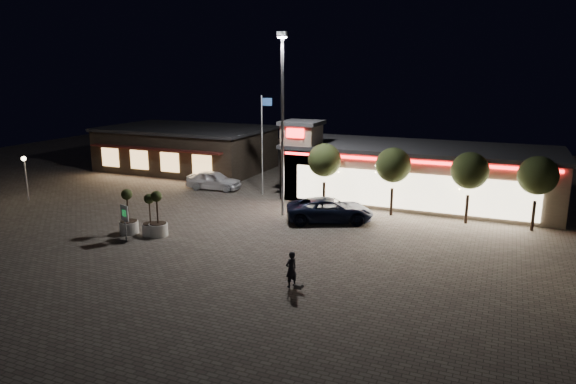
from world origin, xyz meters
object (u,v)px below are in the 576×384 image
at_px(planter_left, 129,220).
at_px(pickup_truck, 330,210).
at_px(pedestrian, 291,269).
at_px(white_sedan, 214,180).
at_px(planter_mid, 158,222).
at_px(valet_sign, 125,216).

bearing_deg(planter_left, pickup_truck, 34.71).
distance_m(pedestrian, planter_left, 12.90).
distance_m(white_sedan, pedestrian, 21.17).
relative_size(pedestrian, planter_mid, 0.61).
bearing_deg(pedestrian, valet_sign, -71.87).
xyz_separation_m(pedestrian, valet_sign, (-11.62, 2.22, 0.67)).
distance_m(pickup_truck, pedestrian, 10.99).
height_order(planter_mid, valet_sign, planter_mid).
distance_m(white_sedan, planter_mid, 12.66).
distance_m(pickup_truck, planter_mid, 11.20).
height_order(planter_left, valet_sign, planter_left).
bearing_deg(pedestrian, planter_left, -76.60).
distance_m(white_sedan, planter_left, 12.60).
bearing_deg(pedestrian, white_sedan, -110.05).
height_order(pedestrian, planter_left, planter_left).
height_order(white_sedan, valet_sign, valet_sign).
distance_m(pickup_truck, white_sedan, 13.17).
height_order(white_sedan, pedestrian, pedestrian).
distance_m(pedestrian, valet_sign, 11.85).
bearing_deg(pedestrian, planter_mid, -80.95).
bearing_deg(planter_left, planter_mid, 9.47).
bearing_deg(white_sedan, planter_mid, -169.72).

